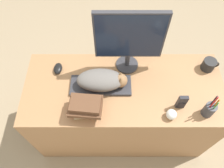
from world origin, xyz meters
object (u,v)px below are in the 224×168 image
at_px(monitor, 129,38).
at_px(baseball, 171,114).
at_px(computer_mouse, 57,69).
at_px(pen_cup, 209,109).
at_px(keyboard, 100,85).
at_px(phone, 181,102).
at_px(coffee_mug, 208,64).
at_px(cat, 102,80).
at_px(book_stack, 85,107).

distance_m(monitor, baseball, 0.58).
relative_size(computer_mouse, pen_cup, 0.44).
bearing_deg(monitor, computer_mouse, -175.23).
bearing_deg(keyboard, phone, -16.81).
bearing_deg(phone, pen_cup, -16.12).
xyz_separation_m(keyboard, baseball, (0.48, -0.24, 0.02)).
relative_size(computer_mouse, coffee_mug, 0.80).
bearing_deg(cat, pen_cup, -17.04).
distance_m(baseball, phone, 0.11).
bearing_deg(pen_cup, monitor, 142.26).
bearing_deg(baseball, coffee_mug, 49.94).
relative_size(computer_mouse, book_stack, 0.44).
height_order(baseball, phone, phone).
bearing_deg(baseball, book_stack, 176.06).
distance_m(cat, computer_mouse, 0.38).
distance_m(coffee_mug, phone, 0.43).
distance_m(monitor, coffee_mug, 0.67).
bearing_deg(coffee_mug, computer_mouse, -179.08).
distance_m(keyboard, coffee_mug, 0.83).
bearing_deg(pen_cup, keyboard, 163.36).
distance_m(coffee_mug, baseball, 0.53).
bearing_deg(book_stack, keyboard, 65.60).
distance_m(cat, coffee_mug, 0.82).
height_order(pen_cup, baseball, pen_cup).
bearing_deg(coffee_mug, keyboard, -168.60).
bearing_deg(keyboard, pen_cup, -16.64).
xyz_separation_m(coffee_mug, book_stack, (-0.91, -0.37, 0.03)).
relative_size(coffee_mug, baseball, 1.81).
distance_m(coffee_mug, book_stack, 0.98).
height_order(keyboard, coffee_mug, coffee_mug).
height_order(cat, baseball, cat).
height_order(computer_mouse, coffee_mug, coffee_mug).
bearing_deg(book_stack, phone, 3.25).
relative_size(monitor, phone, 3.87).
distance_m(cat, pen_cup, 0.74).
relative_size(cat, book_stack, 1.52).
bearing_deg(computer_mouse, baseball, -25.65).
distance_m(keyboard, monitor, 0.40).
relative_size(cat, computer_mouse, 3.47).
height_order(monitor, pen_cup, monitor).
bearing_deg(coffee_mug, monitor, 177.62).
bearing_deg(phone, keyboard, 163.19).
relative_size(pen_cup, book_stack, 1.00).
bearing_deg(baseball, computer_mouse, 154.35).
xyz_separation_m(phone, book_stack, (-0.64, -0.04, 0.01)).
height_order(computer_mouse, phone, phone).
distance_m(keyboard, computer_mouse, 0.36).
bearing_deg(keyboard, cat, 0.00).
xyz_separation_m(pen_cup, phone, (-0.18, 0.05, 0.01)).
relative_size(baseball, phone, 0.53).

